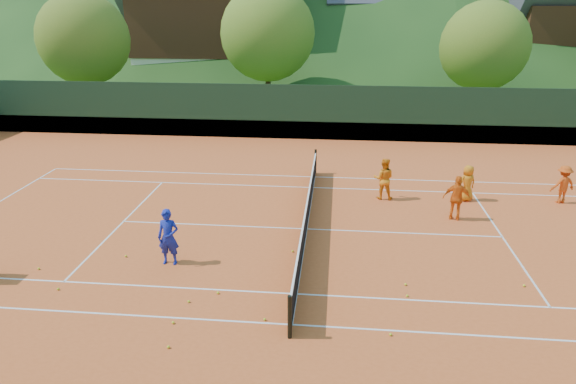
# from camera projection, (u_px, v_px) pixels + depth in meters

# --- Properties ---
(ground) EXTENTS (400.00, 400.00, 0.00)m
(ground) POSITION_uv_depth(u_px,v_px,m) (307.00, 230.00, 17.30)
(ground) COLOR #2E571B
(ground) RESTS_ON ground
(clay_court) EXTENTS (40.00, 24.00, 0.02)m
(clay_court) POSITION_uv_depth(u_px,v_px,m) (307.00, 229.00, 17.30)
(clay_court) COLOR #C95020
(clay_court) RESTS_ON ground
(coach) EXTENTS (0.62, 0.41, 1.69)m
(coach) POSITION_uv_depth(u_px,v_px,m) (168.00, 237.00, 14.75)
(coach) COLOR #18249C
(coach) RESTS_ON clay_court
(student_a) EXTENTS (0.84, 0.68, 1.62)m
(student_a) POSITION_uv_depth(u_px,v_px,m) (384.00, 179.00, 19.69)
(student_a) COLOR orange
(student_a) RESTS_ON clay_court
(student_b) EXTENTS (1.00, 0.58, 1.60)m
(student_b) POSITION_uv_depth(u_px,v_px,m) (457.00, 198.00, 17.78)
(student_b) COLOR orange
(student_b) RESTS_ON clay_court
(student_c) EXTENTS (0.80, 0.67, 1.40)m
(student_c) POSITION_uv_depth(u_px,v_px,m) (467.00, 183.00, 19.54)
(student_c) COLOR orange
(student_c) RESTS_ON clay_court
(student_d) EXTENTS (1.05, 0.77, 1.46)m
(student_d) POSITION_uv_depth(u_px,v_px,m) (563.00, 184.00, 19.33)
(student_d) COLOR #D14912
(student_d) RESTS_ON clay_court
(tennis_ball_1) EXTENTS (0.07, 0.07, 0.07)m
(tennis_ball_1) POSITION_uv_depth(u_px,v_px,m) (293.00, 251.00, 15.69)
(tennis_ball_1) COLOR #C6DC24
(tennis_ball_1) RESTS_ON clay_court
(tennis_ball_2) EXTENTS (0.07, 0.07, 0.07)m
(tennis_ball_2) POSITION_uv_depth(u_px,v_px,m) (173.00, 323.00, 12.21)
(tennis_ball_2) COLOR #C6DC24
(tennis_ball_2) RESTS_ON clay_court
(tennis_ball_3) EXTENTS (0.07, 0.07, 0.07)m
(tennis_ball_3) POSITION_uv_depth(u_px,v_px,m) (39.00, 269.00, 14.67)
(tennis_ball_3) COLOR #C6DC24
(tennis_ball_3) RESTS_ON clay_court
(tennis_ball_5) EXTENTS (0.07, 0.07, 0.07)m
(tennis_ball_5) POSITION_uv_depth(u_px,v_px,m) (406.00, 284.00, 13.85)
(tennis_ball_5) COLOR #C6DC24
(tennis_ball_5) RESTS_ON clay_court
(tennis_ball_7) EXTENTS (0.07, 0.07, 0.07)m
(tennis_ball_7) POSITION_uv_depth(u_px,v_px,m) (265.00, 319.00, 12.33)
(tennis_ball_7) COLOR #C6DC24
(tennis_ball_7) RESTS_ON clay_court
(tennis_ball_8) EXTENTS (0.07, 0.07, 0.07)m
(tennis_ball_8) POSITION_uv_depth(u_px,v_px,m) (161.00, 245.00, 16.11)
(tennis_ball_8) COLOR #C6DC24
(tennis_ball_8) RESTS_ON clay_court
(tennis_ball_9) EXTENTS (0.07, 0.07, 0.07)m
(tennis_ball_9) POSITION_uv_depth(u_px,v_px,m) (189.00, 301.00, 13.06)
(tennis_ball_9) COLOR #C6DC24
(tennis_ball_9) RESTS_ON clay_court
(tennis_ball_10) EXTENTS (0.07, 0.07, 0.07)m
(tennis_ball_10) POSITION_uv_depth(u_px,v_px,m) (126.00, 256.00, 15.39)
(tennis_ball_10) COLOR #C6DC24
(tennis_ball_10) RESTS_ON clay_court
(tennis_ball_11) EXTENTS (0.07, 0.07, 0.07)m
(tennis_ball_11) POSITION_uv_depth(u_px,v_px,m) (218.00, 293.00, 13.45)
(tennis_ball_11) COLOR #C6DC24
(tennis_ball_11) RESTS_ON clay_court
(tennis_ball_13) EXTENTS (0.07, 0.07, 0.07)m
(tennis_ball_13) POSITION_uv_depth(u_px,v_px,m) (391.00, 335.00, 11.77)
(tennis_ball_13) COLOR #C6DC24
(tennis_ball_13) RESTS_ON clay_court
(tennis_ball_14) EXTENTS (0.07, 0.07, 0.07)m
(tennis_ball_14) POSITION_uv_depth(u_px,v_px,m) (168.00, 347.00, 11.35)
(tennis_ball_14) COLOR #C6DC24
(tennis_ball_14) RESTS_ON clay_court
(tennis_ball_15) EXTENTS (0.07, 0.07, 0.07)m
(tennis_ball_15) POSITION_uv_depth(u_px,v_px,m) (407.00, 296.00, 13.32)
(tennis_ball_15) COLOR #C6DC24
(tennis_ball_15) RESTS_ON clay_court
(tennis_ball_17) EXTENTS (0.07, 0.07, 0.07)m
(tennis_ball_17) POSITION_uv_depth(u_px,v_px,m) (58.00, 289.00, 13.63)
(tennis_ball_17) COLOR #C6DC24
(tennis_ball_17) RESTS_ON clay_court
(tennis_ball_18) EXTENTS (0.07, 0.07, 0.07)m
(tennis_ball_18) POSITION_uv_depth(u_px,v_px,m) (524.00, 286.00, 13.79)
(tennis_ball_18) COLOR #C6DC24
(tennis_ball_18) RESTS_ON clay_court
(court_lines) EXTENTS (23.83, 11.03, 0.00)m
(court_lines) POSITION_uv_depth(u_px,v_px,m) (307.00, 229.00, 17.30)
(court_lines) COLOR silver
(court_lines) RESTS_ON clay_court
(tennis_net) EXTENTS (0.10, 12.07, 1.10)m
(tennis_net) POSITION_uv_depth(u_px,v_px,m) (307.00, 215.00, 17.12)
(tennis_net) COLOR black
(tennis_net) RESTS_ON clay_court
(perimeter_fence) EXTENTS (40.40, 24.24, 3.00)m
(perimeter_fence) POSITION_uv_depth(u_px,v_px,m) (307.00, 194.00, 16.86)
(perimeter_fence) COLOR black
(perimeter_fence) RESTS_ON clay_court
(chalet_left) EXTENTS (13.80, 9.93, 12.92)m
(chalet_left) POSITION_uv_depth(u_px,v_px,m) (214.00, 21.00, 44.22)
(chalet_left) COLOR beige
(chalet_left) RESTS_ON ground
(chalet_mid) EXTENTS (12.65, 8.82, 11.45)m
(chalet_mid) POSITION_uv_depth(u_px,v_px,m) (397.00, 27.00, 46.70)
(chalet_mid) COLOR beige
(chalet_mid) RESTS_ON ground
(tree_a) EXTENTS (6.00, 6.00, 7.88)m
(tree_a) POSITION_uv_depth(u_px,v_px,m) (83.00, 39.00, 33.86)
(tree_a) COLOR #3D2718
(tree_a) RESTS_ON ground
(tree_b) EXTENTS (6.40, 6.40, 8.40)m
(tree_b) POSITION_uv_depth(u_px,v_px,m) (267.00, 33.00, 34.50)
(tree_b) COLOR #3D2518
(tree_b) RESTS_ON ground
(tree_c) EXTENTS (5.60, 5.60, 7.35)m
(tree_c) POSITION_uv_depth(u_px,v_px,m) (484.00, 46.00, 32.51)
(tree_c) COLOR #412A1A
(tree_c) RESTS_ON ground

